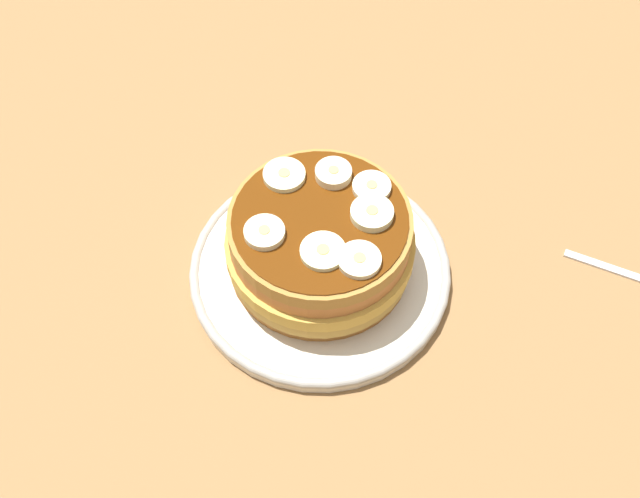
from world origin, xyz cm
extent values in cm
cube|color=olive|center=(0.00, 0.00, -1.50)|extent=(140.00, 140.00, 3.00)
cylinder|color=silver|center=(0.00, 0.00, 0.63)|extent=(22.16, 22.16, 1.26)
torus|color=#A19E96|center=(0.00, 0.00, 1.07)|extent=(22.37, 22.37, 0.88)
cylinder|color=#A06029|center=(-0.56, -0.10, 1.94)|extent=(15.41, 15.41, 1.37)
cylinder|color=#AF863C|center=(-0.08, -0.38, 3.32)|extent=(15.25, 15.25, 1.37)
cylinder|color=gold|center=(0.32, -0.08, 4.69)|extent=(15.60, 15.60, 1.37)
cylinder|color=#BF773D|center=(-0.16, -0.27, 6.06)|extent=(14.75, 14.75, 1.37)
cylinder|color=#AE7C38|center=(-0.08, -0.45, 7.43)|extent=(14.78, 14.78, 1.37)
cylinder|color=#592B0A|center=(0.00, 0.00, 8.20)|extent=(14.01, 14.01, 0.16)
cylinder|color=#F7EDBB|center=(1.24, -4.38, 8.50)|extent=(3.21, 3.21, 0.76)
cylinder|color=tan|center=(1.24, -4.38, 8.92)|extent=(0.90, 0.90, 0.08)
cylinder|color=#EFF4BD|center=(0.43, 4.08, 8.55)|extent=(3.42, 3.42, 0.87)
cylinder|color=tan|center=(0.43, 4.08, 9.03)|extent=(0.96, 0.96, 0.08)
cylinder|color=#EBEFB4|center=(3.26, -0.41, 8.43)|extent=(3.54, 3.54, 0.62)
cylinder|color=tan|center=(3.26, -0.41, 8.78)|extent=(0.99, 0.99, 0.08)
cylinder|color=#F2F3B7|center=(-4.42, -2.61, 8.45)|extent=(3.46, 3.46, 0.66)
cylinder|color=tan|center=(-4.42, -2.61, 8.82)|extent=(0.97, 0.97, 0.08)
cylinder|color=#F7E5B6|center=(-4.20, 1.38, 8.60)|extent=(2.99, 2.99, 0.95)
cylinder|color=tan|center=(-4.20, 1.38, 9.11)|extent=(0.84, 0.84, 0.08)
cylinder|color=beige|center=(4.24, 2.69, 8.46)|extent=(3.35, 3.35, 0.67)
cylinder|color=tan|center=(4.24, 2.69, 8.83)|extent=(0.94, 0.94, 0.08)
cylinder|color=#EFE7BD|center=(-2.68, 4.34, 8.46)|extent=(3.13, 3.13, 0.68)
cylinder|color=tan|center=(-2.68, 4.34, 8.84)|extent=(0.88, 0.88, 0.08)
cube|color=silver|center=(1.40, 25.87, 0.25)|extent=(5.06, 8.72, 0.50)
camera|label=1|loc=(38.40, -2.63, 60.25)|focal=46.34mm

